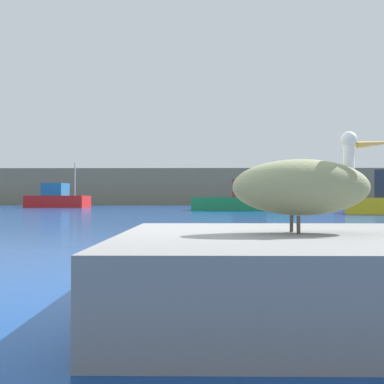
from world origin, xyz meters
TOP-DOWN VIEW (x-y plane):
  - ground_plane at (0.00, 0.00)m, footprint 260.00×260.00m
  - hillside_backdrop at (0.00, 65.14)m, footprint 140.00×13.46m
  - pier_dock at (1.40, -0.66)m, footprint 2.97×2.68m
  - pelican at (1.41, -0.66)m, footprint 1.47×0.59m
  - fishing_boat_blue at (16.92, 40.41)m, footprint 6.94×3.47m
  - fishing_boat_red at (-14.66, 39.38)m, footprint 7.07×3.38m
  - fishing_boat_green at (4.39, 27.28)m, footprint 8.22×4.23m

SIDE VIEW (x-z plane):
  - ground_plane at x=0.00m, z-range 0.00..0.00m
  - pier_dock at x=1.40m, z-range 0.00..0.59m
  - fishing_boat_green at x=4.39m, z-range -1.06..2.77m
  - fishing_boat_blue at x=16.92m, z-range -0.86..2.71m
  - fishing_boat_red at x=-14.66m, z-range -1.44..3.35m
  - pelican at x=1.41m, z-range 0.55..1.39m
  - hillside_backdrop at x=0.00m, z-range 0.00..5.79m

